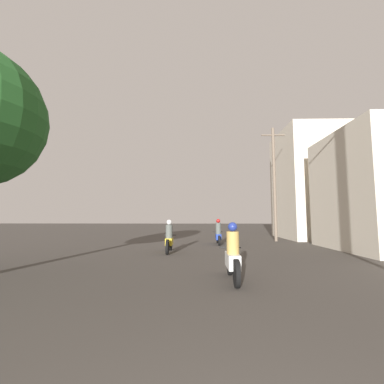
{
  "coord_description": "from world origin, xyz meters",
  "views": [
    {
      "loc": [
        -0.43,
        -0.62,
        1.65
      ],
      "look_at": [
        -0.84,
        17.37,
        3.37
      ],
      "focal_mm": 24.0,
      "sensor_mm": 36.0,
      "label": 1
    }
  ],
  "objects_px": {
    "motorcycle_yellow": "(169,239)",
    "utility_pole_far": "(274,181)",
    "motorcycle_blue": "(218,234)",
    "motorcycle_white": "(233,257)",
    "building_right_far": "(309,184)"
  },
  "relations": [
    {
      "from": "building_right_far",
      "to": "utility_pole_far",
      "type": "distance_m",
      "value": 4.16
    },
    {
      "from": "motorcycle_white",
      "to": "building_right_far",
      "type": "relative_size",
      "value": 0.24
    },
    {
      "from": "motorcycle_yellow",
      "to": "utility_pole_far",
      "type": "relative_size",
      "value": 0.26
    },
    {
      "from": "motorcycle_blue",
      "to": "utility_pole_far",
      "type": "height_order",
      "value": "utility_pole_far"
    },
    {
      "from": "motorcycle_yellow",
      "to": "utility_pole_far",
      "type": "xyz_separation_m",
      "value": [
        6.56,
        5.51,
        3.45
      ]
    },
    {
      "from": "motorcycle_blue",
      "to": "utility_pole_far",
      "type": "relative_size",
      "value": 0.25
    },
    {
      "from": "building_right_far",
      "to": "motorcycle_yellow",
      "type": "bearing_deg",
      "value": -141.57
    },
    {
      "from": "motorcycle_blue",
      "to": "building_right_far",
      "type": "xyz_separation_m",
      "value": [
        7.42,
        4.42,
        3.53
      ]
    },
    {
      "from": "motorcycle_yellow",
      "to": "motorcycle_white",
      "type": "bearing_deg",
      "value": -67.28
    },
    {
      "from": "utility_pole_far",
      "to": "motorcycle_white",
      "type": "bearing_deg",
      "value": -112.03
    },
    {
      "from": "motorcycle_white",
      "to": "motorcycle_yellow",
      "type": "xyz_separation_m",
      "value": [
        -2.23,
        5.2,
        0.01
      ]
    },
    {
      "from": "motorcycle_yellow",
      "to": "building_right_far",
      "type": "xyz_separation_m",
      "value": [
        9.96,
        7.91,
        3.52
      ]
    },
    {
      "from": "motorcycle_yellow",
      "to": "utility_pole_far",
      "type": "height_order",
      "value": "utility_pole_far"
    },
    {
      "from": "motorcycle_yellow",
      "to": "building_right_far",
      "type": "height_order",
      "value": "building_right_far"
    },
    {
      "from": "motorcycle_yellow",
      "to": "utility_pole_far",
      "type": "distance_m",
      "value": 9.24
    }
  ]
}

